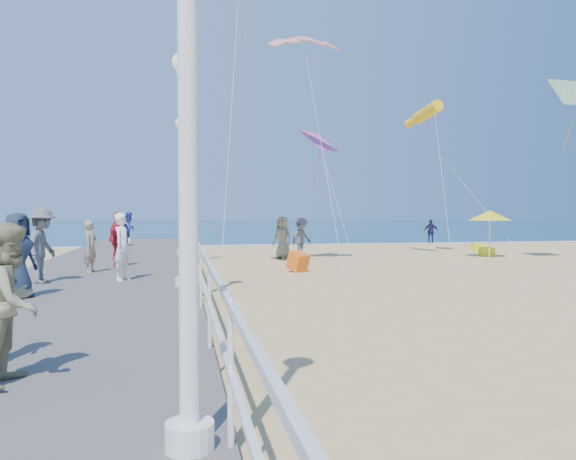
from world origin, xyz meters
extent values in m
plane|color=#DCBA73|center=(0.00, 0.00, 0.00)|extent=(160.00, 160.00, 0.00)
cube|color=navy|center=(0.00, 65.00, 0.01)|extent=(160.00, 90.00, 0.05)
cube|color=white|center=(0.00, 20.50, 0.03)|extent=(160.00, 1.20, 0.04)
cube|color=#65605B|center=(-7.50, 0.00, 0.20)|extent=(5.00, 44.00, 0.40)
cube|color=white|center=(-5.05, 0.00, 1.45)|extent=(0.05, 42.00, 0.06)
cube|color=white|center=(-5.05, 0.00, 0.95)|extent=(0.05, 42.00, 0.04)
cylinder|color=white|center=(-5.35, -9.00, 0.50)|extent=(0.36, 0.36, 0.20)
cylinder|color=white|center=(-5.35, -9.00, 2.85)|extent=(0.14, 0.14, 4.70)
cylinder|color=white|center=(-5.35, 0.00, 0.50)|extent=(0.36, 0.36, 0.20)
cylinder|color=white|center=(-5.35, 0.00, 2.85)|extent=(0.14, 0.14, 4.70)
sphere|color=white|center=(-5.35, 0.00, 5.50)|extent=(0.44, 0.44, 0.44)
cylinder|color=white|center=(-5.35, 9.00, 0.50)|extent=(0.36, 0.36, 0.20)
cylinder|color=white|center=(-5.35, 9.00, 2.85)|extent=(0.14, 0.14, 4.70)
sphere|color=white|center=(-5.35, 9.00, 5.50)|extent=(0.44, 0.44, 0.44)
imported|color=white|center=(-6.80, 1.28, 1.24)|extent=(0.61, 0.72, 1.68)
imported|color=#303DB7|center=(-6.65, 1.43, 1.68)|extent=(0.46, 0.51, 0.85)
imported|color=#99926A|center=(-7.08, -7.04, 1.21)|extent=(0.73, 0.87, 1.62)
imported|color=#56575B|center=(-8.65, 1.16, 1.30)|extent=(0.86, 1.26, 1.80)
imported|color=red|center=(-7.31, 4.95, 1.25)|extent=(0.72, 1.08, 1.70)
imported|color=#1B263B|center=(-8.56, -1.21, 1.25)|extent=(0.84, 0.98, 1.69)
imported|color=gray|center=(-7.86, 3.30, 1.13)|extent=(0.49, 0.61, 1.46)
imported|color=slate|center=(0.07, 12.04, 0.90)|extent=(1.34, 1.20, 1.80)
imported|color=#1A1938|center=(10.57, 20.80, 0.78)|extent=(0.99, 0.74, 1.56)
imported|color=#817C59|center=(-0.96, 11.28, 0.93)|extent=(1.06, 1.07, 1.87)
cube|color=red|center=(-1.40, 5.89, 0.30)|extent=(0.85, 0.89, 0.74)
cylinder|color=white|center=(8.37, 10.10, 0.90)|extent=(0.05, 0.05, 1.80)
cone|color=yellow|center=(8.37, 10.10, 1.91)|extent=(1.90, 1.90, 0.45)
cube|color=#DEEC18|center=(8.69, 10.87, 0.20)|extent=(0.55, 0.55, 0.40)
cube|color=yellow|center=(10.03, 14.03, 0.20)|extent=(0.55, 0.55, 0.40)
cylinder|color=yellow|center=(5.79, 11.14, 6.65)|extent=(1.04, 2.89, 1.13)
cube|color=#DB50A4|center=(0.28, 9.75, 5.04)|extent=(1.84, 1.84, 0.90)
cube|color=blue|center=(9.97, 6.92, 6.84)|extent=(1.59, 1.09, 1.19)
cube|color=green|center=(7.99, 13.44, 4.51)|extent=(1.41, 1.51, 0.86)
camera|label=1|loc=(-5.41, -13.08, 2.14)|focal=35.00mm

